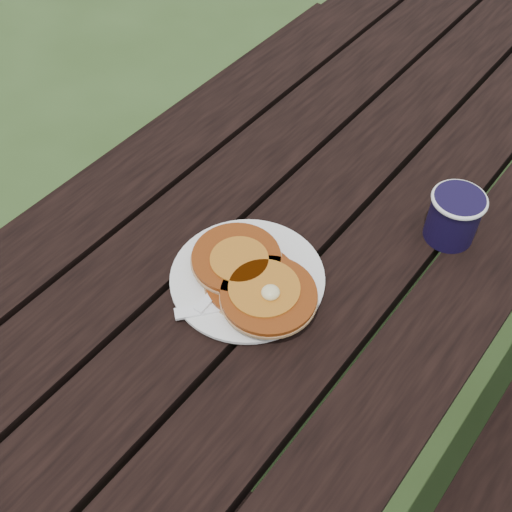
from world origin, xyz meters
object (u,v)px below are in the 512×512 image
Objects in this scene: pancake_stack at (253,279)px; coffee_cup at (455,214)px; plate at (247,278)px; picnic_table at (334,285)px.

pancake_stack is 2.54× the size of coffee_cup.
plate is 0.03m from pancake_stack.
picnic_table is at bearing 166.07° from coffee_cup.
pancake_stack is (0.02, -0.01, 0.02)m from plate.
picnic_table is 7.51× the size of plate.
plate is 1.04× the size of pancake_stack.
plate is 0.36m from coffee_cup.
plate reaches higher than picnic_table.
coffee_cup is (0.19, 0.29, 0.03)m from pancake_stack.
pancake_stack is (0.03, -0.35, 0.41)m from picnic_table.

